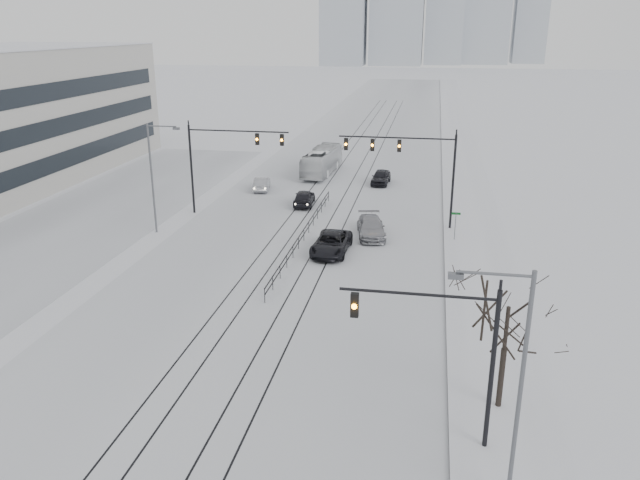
# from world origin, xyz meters

# --- Properties ---
(road) EXTENTS (22.00, 260.00, 0.02)m
(road) POSITION_xyz_m (0.00, 60.00, 0.01)
(road) COLOR silver
(road) RESTS_ON ground
(sidewalk_east) EXTENTS (5.00, 260.00, 0.16)m
(sidewalk_east) POSITION_xyz_m (13.50, 60.00, 0.08)
(sidewalk_east) COLOR silver
(sidewalk_east) RESTS_ON ground
(curb) EXTENTS (0.10, 260.00, 0.12)m
(curb) POSITION_xyz_m (11.05, 60.00, 0.06)
(curb) COLOR gray
(curb) RESTS_ON ground
(parking_strip) EXTENTS (14.00, 60.00, 0.03)m
(parking_strip) POSITION_xyz_m (-20.00, 35.00, 0.01)
(parking_strip) COLOR silver
(parking_strip) RESTS_ON ground
(tram_rails) EXTENTS (5.30, 180.00, 0.01)m
(tram_rails) POSITION_xyz_m (-0.00, 40.00, 0.02)
(tram_rails) COLOR black
(tram_rails) RESTS_ON ground
(traffic_mast_near) EXTENTS (6.10, 0.37, 7.00)m
(traffic_mast_near) POSITION_xyz_m (10.79, 6.00, 4.56)
(traffic_mast_near) COLOR black
(traffic_mast_near) RESTS_ON ground
(traffic_mast_ne) EXTENTS (9.60, 0.37, 8.00)m
(traffic_mast_ne) POSITION_xyz_m (8.15, 34.99, 5.76)
(traffic_mast_ne) COLOR black
(traffic_mast_ne) RESTS_ON ground
(traffic_mast_nw) EXTENTS (9.10, 0.37, 8.00)m
(traffic_mast_nw) POSITION_xyz_m (-8.52, 36.00, 5.57)
(traffic_mast_nw) COLOR black
(traffic_mast_nw) RESTS_ON ground
(street_light_east) EXTENTS (2.73, 0.25, 9.00)m
(street_light_east) POSITION_xyz_m (12.70, 3.00, 5.21)
(street_light_east) COLOR #595B60
(street_light_east) RESTS_ON ground
(street_light_west) EXTENTS (2.73, 0.25, 9.00)m
(street_light_west) POSITION_xyz_m (-12.20, 30.00, 5.21)
(street_light_west) COLOR #595B60
(street_light_west) RESTS_ON ground
(bare_tree) EXTENTS (4.40, 4.40, 6.10)m
(bare_tree) POSITION_xyz_m (13.20, 9.00, 4.49)
(bare_tree) COLOR black
(bare_tree) RESTS_ON ground
(median_fence) EXTENTS (0.06, 24.00, 1.00)m
(median_fence) POSITION_xyz_m (0.00, 30.00, 0.53)
(median_fence) COLOR black
(median_fence) RESTS_ON ground
(street_sign) EXTENTS (0.70, 0.06, 2.40)m
(street_sign) POSITION_xyz_m (11.80, 32.00, 1.61)
(street_sign) COLOR #595B60
(street_sign) RESTS_ON ground
(sedan_sb_inner) EXTENTS (2.10, 4.54, 1.51)m
(sedan_sb_inner) POSITION_xyz_m (-2.05, 40.15, 0.75)
(sedan_sb_inner) COLOR black
(sedan_sb_inner) RESTS_ON ground
(sedan_sb_outer) EXTENTS (2.05, 4.24, 1.34)m
(sedan_sb_outer) POSITION_xyz_m (-7.57, 45.07, 0.67)
(sedan_sb_outer) COLOR #94969B
(sedan_sb_outer) RESTS_ON ground
(sedan_nb_front) EXTENTS (2.73, 5.55, 1.52)m
(sedan_nb_front) POSITION_xyz_m (2.60, 27.59, 0.76)
(sedan_nb_front) COLOR black
(sedan_nb_front) RESTS_ON ground
(sedan_nb_right) EXTENTS (3.03, 5.50, 1.51)m
(sedan_nb_right) POSITION_xyz_m (5.15, 32.02, 0.75)
(sedan_nb_right) COLOR #929399
(sedan_nb_right) RESTS_ON ground
(sedan_nb_far) EXTENTS (2.06, 4.54, 1.51)m
(sedan_nb_far) POSITION_xyz_m (4.40, 49.93, 0.75)
(sedan_nb_far) COLOR black
(sedan_nb_far) RESTS_ON ground
(box_truck) EXTENTS (3.21, 10.70, 2.94)m
(box_truck) POSITION_xyz_m (-2.73, 53.67, 1.47)
(box_truck) COLOR silver
(box_truck) RESTS_ON ground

